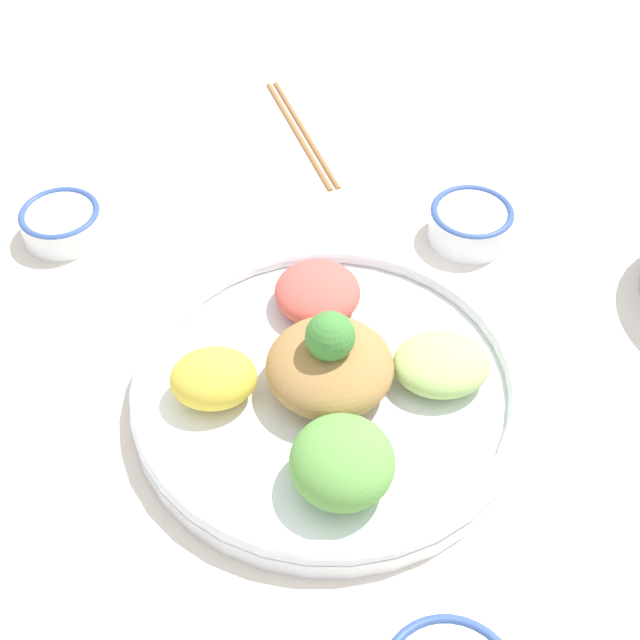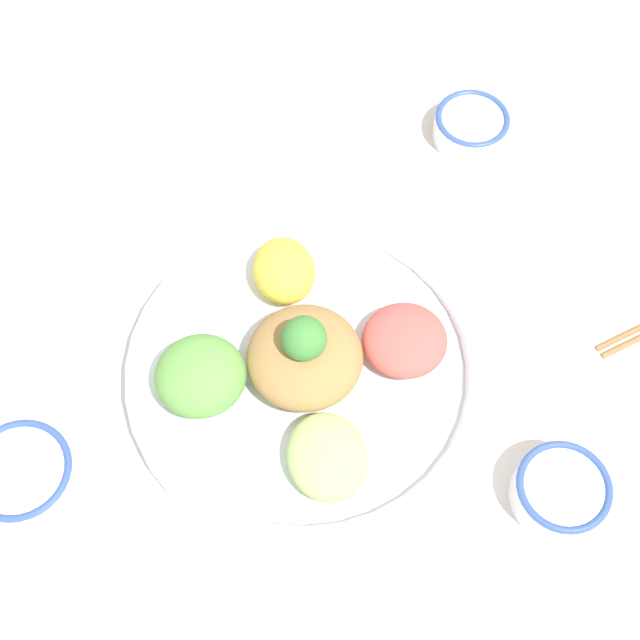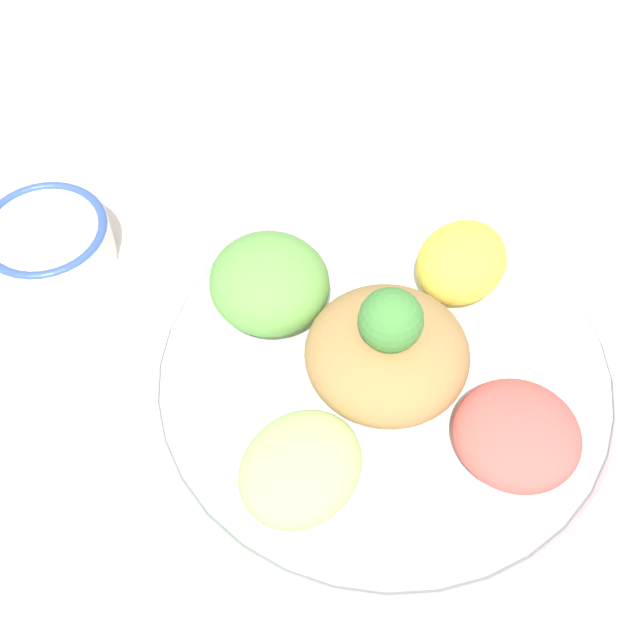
# 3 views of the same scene
# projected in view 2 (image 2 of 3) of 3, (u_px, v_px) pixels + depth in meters

# --- Properties ---
(ground_plane) EXTENTS (2.40, 2.40, 0.00)m
(ground_plane) POSITION_uv_depth(u_px,v_px,m) (305.00, 377.00, 0.93)
(ground_plane) COLOR silver
(salad_platter) EXTENTS (0.37, 0.37, 0.11)m
(salad_platter) POSITION_uv_depth(u_px,v_px,m) (302.00, 366.00, 0.91)
(salad_platter) COLOR white
(salad_platter) RESTS_ON ground_plane
(sauce_bowl_red) EXTENTS (0.09, 0.09, 0.04)m
(sauce_bowl_red) POSITION_uv_depth(u_px,v_px,m) (471.00, 125.00, 1.07)
(sauce_bowl_red) COLOR white
(sauce_bowl_red) RESTS_ON ground_plane
(rice_bowl_blue) EXTENTS (0.09, 0.09, 0.04)m
(rice_bowl_blue) POSITION_uv_depth(u_px,v_px,m) (561.00, 491.00, 0.85)
(rice_bowl_blue) COLOR white
(rice_bowl_blue) RESTS_ON ground_plane
(sauce_bowl_dark) EXTENTS (0.10, 0.10, 0.04)m
(sauce_bowl_dark) POSITION_uv_depth(u_px,v_px,m) (24.00, 479.00, 0.86)
(sauce_bowl_dark) COLOR white
(sauce_bowl_dark) RESTS_ON ground_plane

